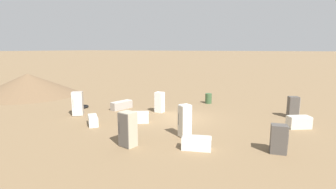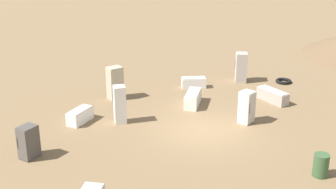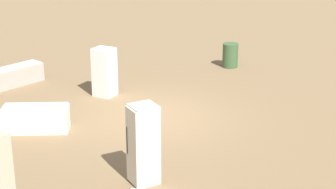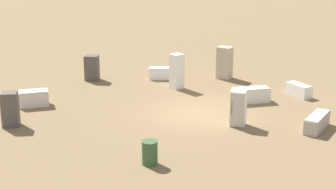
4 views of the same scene
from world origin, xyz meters
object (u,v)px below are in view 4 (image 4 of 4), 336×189
Objects in this scene: discarded_fridge_6 at (299,90)px; discarded_fridge_7 at (162,73)px; discarded_fridge_10 at (317,122)px; discarded_fridge_9 at (10,109)px; discarded_fridge_8 at (92,68)px; discarded_fridge_2 at (34,98)px; rusty_barrel at (150,153)px; discarded_fridge_5 at (238,108)px; discarded_fridge_4 at (225,63)px; discarded_fridge_3 at (251,95)px; discarded_fridge_1 at (177,71)px.

discarded_fridge_6 is 7.83m from discarded_fridge_7.
discarded_fridge_9 is at bearing -150.67° from discarded_fridge_10.
discarded_fridge_8 reaches higher than discarded_fridge_6.
discarded_fridge_10 reaches higher than discarded_fridge_7.
discarded_fridge_2 is 2.82m from discarded_fridge_9.
discarded_fridge_8 is (-0.75, -5.06, 0.32)m from discarded_fridge_2.
rusty_barrel is (-7.02, 9.64, -0.25)m from discarded_fridge_8.
discarded_fridge_6 is 4.83m from discarded_fridge_10.
discarded_fridge_5 is at bearing -157.30° from discarded_fridge_10.
discarded_fridge_7 is 1.02× the size of discarded_fridge_9.
discarded_fridge_4 is 1.97× the size of rusty_barrel.
discarded_fridge_10 is at bearing -38.61° from discarded_fridge_4.
discarded_fridge_4 reaches higher than discarded_fridge_6.
discarded_fridge_3 is 1.33× the size of discarded_fridge_6.
discarded_fridge_9 is 13.57m from discarded_fridge_10.
discarded_fridge_3 is 9.39m from discarded_fridge_8.
discarded_fridge_3 is 6.17m from discarded_fridge_7.
discarded_fridge_2 reaches higher than discarded_fridge_7.
discarded_fridge_8 is 13.37m from discarded_fridge_10.
discarded_fridge_7 is 10.11m from discarded_fridge_9.
discarded_fridge_7 is 4.02m from discarded_fridge_8.
discarded_fridge_7 is (5.64, -6.03, -0.48)m from discarded_fridge_5.
discarded_fridge_1 reaches higher than discarded_fridge_6.
discarded_fridge_10 is at bearing 5.30° from discarded_fridge_1.
discarded_fridge_5 reaches higher than discarded_fridge_6.
rusty_barrel is at bearing -79.18° from discarded_fridge_4.
discarded_fridge_9 is at bearing 156.67° from discarded_fridge_2.
discarded_fridge_4 is at bearing -78.71° from discarded_fridge_2.
discarded_fridge_9 is at bearing -91.74° from discarded_fridge_1.
discarded_fridge_8 is (11.52, 0.71, 0.40)m from discarded_fridge_6.
discarded_fridge_4 is 1.13× the size of discarded_fridge_5.
rusty_barrel is (-7.27, 1.84, -0.32)m from discarded_fridge_9.
discarded_fridge_8 reaches higher than rusty_barrel.
discarded_fridge_2 is 1.70× the size of rusty_barrel.
rusty_barrel is at bearing -46.02° from discarded_fridge_1.
discarded_fridge_1 reaches higher than discarded_fridge_5.
rusty_barrel is (-7.77, 4.59, 0.08)m from discarded_fridge_2.
discarded_fridge_8 reaches higher than discarded_fridge_2.
rusty_barrel reaches higher than discarded_fridge_3.
discarded_fridge_5 reaches higher than rusty_barrel.
rusty_barrel is (5.74, 5.68, 0.13)m from discarded_fridge_10.
discarded_fridge_8 is at bearing -85.83° from discarded_fridge_7.
discarded_fridge_5 reaches higher than discarded_fridge_10.
discarded_fridge_3 is at bearing -105.08° from rusty_barrel.
discarded_fridge_8 is 11.93m from rusty_barrel.
discarded_fridge_1 reaches higher than discarded_fridge_10.
discarded_fridge_1 reaches higher than rusty_barrel.
discarded_fridge_10 is (-5.67, 6.70, -0.59)m from discarded_fridge_4.
discarded_fridge_6 is at bearing -98.39° from discarded_fridge_2.
discarded_fridge_1 reaches higher than discarded_fridge_4.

